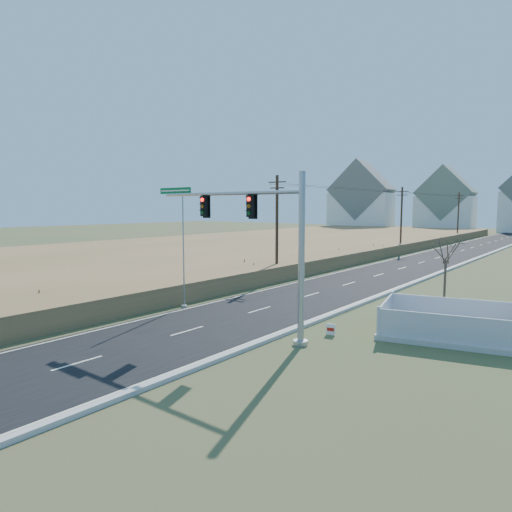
{
  "coord_description": "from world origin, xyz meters",
  "views": [
    {
      "loc": [
        16.43,
        -17.55,
        6.26
      ],
      "look_at": [
        0.16,
        3.43,
        3.4
      ],
      "focal_mm": 32.0,
      "sensor_mm": 36.0,
      "label": 1
    }
  ],
  "objects_px": {
    "flagpole": "(184,262)",
    "bare_tree": "(446,250)",
    "fence_enclosure": "(452,330)",
    "open_sign": "(331,329)",
    "traffic_signal_mast": "(267,239)"
  },
  "relations": [
    {
      "from": "traffic_signal_mast",
      "to": "bare_tree",
      "type": "height_order",
      "value": "traffic_signal_mast"
    },
    {
      "from": "fence_enclosure",
      "to": "open_sign",
      "type": "xyz_separation_m",
      "value": [
        -4.75,
        -3.42,
        0.0
      ]
    },
    {
      "from": "bare_tree",
      "to": "traffic_signal_mast",
      "type": "bearing_deg",
      "value": -116.67
    },
    {
      "from": "flagpole",
      "to": "bare_tree",
      "type": "relative_size",
      "value": 1.52
    },
    {
      "from": "fence_enclosure",
      "to": "flagpole",
      "type": "xyz_separation_m",
      "value": [
        -15.01,
        -3.5,
        2.55
      ]
    },
    {
      "from": "open_sign",
      "to": "flagpole",
      "type": "relative_size",
      "value": 0.08
    },
    {
      "from": "open_sign",
      "to": "bare_tree",
      "type": "height_order",
      "value": "bare_tree"
    },
    {
      "from": "flagpole",
      "to": "bare_tree",
      "type": "height_order",
      "value": "flagpole"
    },
    {
      "from": "fence_enclosure",
      "to": "open_sign",
      "type": "relative_size",
      "value": 13.47
    },
    {
      "from": "traffic_signal_mast",
      "to": "open_sign",
      "type": "height_order",
      "value": "traffic_signal_mast"
    },
    {
      "from": "traffic_signal_mast",
      "to": "flagpole",
      "type": "bearing_deg",
      "value": 165.45
    },
    {
      "from": "flagpole",
      "to": "bare_tree",
      "type": "xyz_separation_m",
      "value": [
        13.3,
        8.29,
        0.93
      ]
    },
    {
      "from": "fence_enclosure",
      "to": "flagpole",
      "type": "height_order",
      "value": "flagpole"
    },
    {
      "from": "traffic_signal_mast",
      "to": "open_sign",
      "type": "bearing_deg",
      "value": 46.03
    },
    {
      "from": "traffic_signal_mast",
      "to": "flagpole",
      "type": "distance_m",
      "value": 8.55
    }
  ]
}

